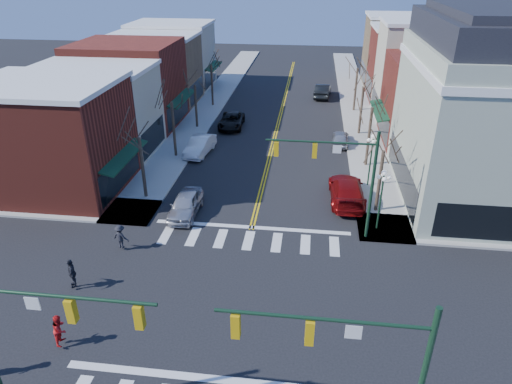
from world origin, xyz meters
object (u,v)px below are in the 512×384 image
(lamppost_midblock, at_px, (372,151))
(car_left_mid, at_px, (200,146))
(car_left_far, at_px, (231,121))
(lamppost_corner, at_px, (382,190))
(car_right_far, at_px, (323,91))
(victorian_corner, at_px, (501,110))
(pedestrian_dark_a, at_px, (72,273))
(pedestrian_dark_b, at_px, (121,237))
(car_right_near, at_px, (347,190))
(car_left_near, at_px, (186,204))
(car_right_mid, at_px, (340,138))
(pedestrian_red_b, at_px, (60,329))

(lamppost_midblock, distance_m, car_left_mid, 15.58)
(car_left_mid, height_order, car_left_far, car_left_mid)
(lamppost_corner, relative_size, car_right_far, 0.84)
(car_left_far, bearing_deg, victorian_corner, -33.27)
(pedestrian_dark_a, distance_m, pedestrian_dark_b, 4.01)
(victorian_corner, height_order, car_right_near, victorian_corner)
(car_left_near, distance_m, car_right_far, 33.08)
(victorian_corner, height_order, car_right_mid, victorian_corner)
(victorian_corner, xyz_separation_m, pedestrian_dark_b, (-24.06, -10.25, -5.73))
(car_left_far, bearing_deg, pedestrian_dark_a, -99.95)
(pedestrian_red_b, xyz_separation_m, pedestrian_dark_b, (-0.26, 7.79, -0.00))
(lamppost_midblock, distance_m, car_right_far, 25.96)
(car_right_near, bearing_deg, car_right_far, -88.45)
(victorian_corner, height_order, lamppost_corner, victorian_corner)
(victorian_corner, bearing_deg, car_right_far, 114.11)
(victorian_corner, relative_size, lamppost_corner, 3.29)
(lamppost_midblock, xyz_separation_m, car_right_far, (-3.40, 25.65, -2.11))
(lamppost_midblock, relative_size, pedestrian_red_b, 2.75)
(pedestrian_dark_b, bearing_deg, car_left_far, -83.51)
(pedestrian_red_b, bearing_deg, pedestrian_dark_b, -5.89)
(car_left_far, bearing_deg, car_left_mid, -103.66)
(car_right_near, distance_m, pedestrian_dark_b, 16.14)
(lamppost_corner, relative_size, car_left_mid, 0.91)
(lamppost_corner, relative_size, lamppost_midblock, 1.00)
(car_left_mid, xyz_separation_m, pedestrian_red_b, (-0.90, -23.51, 0.15))
(pedestrian_red_b, bearing_deg, car_right_mid, -34.29)
(car_left_far, height_order, car_right_mid, car_left_far)
(lamppost_corner, distance_m, car_right_near, 4.75)
(car_left_near, relative_size, car_right_mid, 1.14)
(victorian_corner, relative_size, pedestrian_dark_b, 9.12)
(car_right_near, relative_size, car_right_mid, 1.51)
(car_left_far, relative_size, car_right_far, 1.00)
(pedestrian_dark_a, bearing_deg, car_left_near, 125.92)
(victorian_corner, xyz_separation_m, car_left_far, (-21.30, 13.06, -5.94))
(car_right_far, height_order, pedestrian_red_b, pedestrian_red_b)
(lamppost_corner, xyz_separation_m, car_left_mid, (-14.60, 11.47, -2.18))
(lamppost_midblock, bearing_deg, pedestrian_red_b, -129.90)
(car_right_near, distance_m, car_right_far, 28.33)
(car_left_near, xyz_separation_m, car_right_far, (9.60, 31.66, 0.08))
(car_right_near, relative_size, pedestrian_dark_b, 3.79)
(car_left_near, bearing_deg, car_right_mid, 53.69)
(car_left_far, bearing_deg, car_right_near, -55.37)
(lamppost_corner, height_order, car_left_far, lamppost_corner)
(pedestrian_dark_a, bearing_deg, car_right_mid, 117.71)
(car_left_far, height_order, pedestrian_dark_b, pedestrian_dark_b)
(lamppost_midblock, xyz_separation_m, car_right_mid, (-1.80, 8.92, -2.29))
(car_left_near, distance_m, pedestrian_red_b, 12.78)
(car_right_mid, relative_size, car_right_far, 0.76)
(car_right_near, xyz_separation_m, pedestrian_dark_a, (-15.11, -11.95, 0.14))
(car_left_mid, bearing_deg, car_right_near, -23.68)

